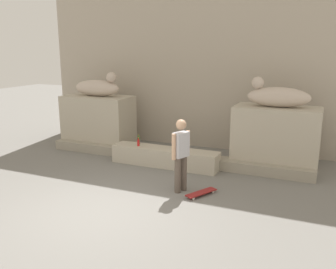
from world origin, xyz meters
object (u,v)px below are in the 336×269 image
skater (181,152)px  bottle_green (139,140)px  statue_reclining_right (277,96)px  skateboard (201,193)px  bottle_red (138,142)px  statue_reclining_left (98,87)px

skater → bottle_green: skater is taller
statue_reclining_right → bottle_green: bearing=9.8°
skateboard → bottle_green: size_ratio=3.02×
statue_reclining_right → bottle_red: bearing=13.0°
skateboard → skater: bearing=-67.5°
statue_reclining_right → skateboard: bearing=62.3°
skater → bottle_green: (-1.96, 1.68, -0.32)m
skater → bottle_green: size_ratio=6.30×
statue_reclining_left → bottle_red: (1.98, -1.04, -1.36)m
statue_reclining_left → skater: size_ratio=0.96×
statue_reclining_right → skater: size_ratio=0.98×
statue_reclining_right → bottle_red: 3.95m
statue_reclining_right → bottle_green: (-3.65, -0.85, -1.36)m
skater → bottle_red: bearing=-105.7°
statue_reclining_right → skateboard: 3.42m
bottle_red → skater: bearing=-38.6°
skater → bottle_green: 2.61m
bottle_green → skateboard: bearing=-35.0°
bottle_red → bottle_green: bearing=116.5°
skateboard → statue_reclining_left: bearing=-92.5°
statue_reclining_right → bottle_green: size_ratio=6.14×
statue_reclining_right → bottle_green: statue_reclining_right is taller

